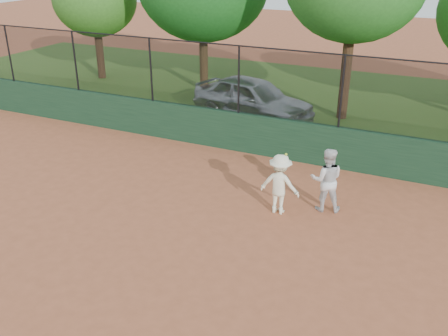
% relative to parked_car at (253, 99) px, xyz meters
% --- Properties ---
extents(ground, '(80.00, 80.00, 0.00)m').
position_rel_parked_car_xyz_m(ground, '(1.21, -8.92, -0.77)').
color(ground, '#AE5938').
rests_on(ground, ground).
extents(back_wall, '(26.00, 0.20, 1.20)m').
position_rel_parked_car_xyz_m(back_wall, '(1.21, -2.92, -0.17)').
color(back_wall, '#1C3E25').
rests_on(back_wall, ground).
extents(grass_strip, '(36.00, 12.00, 0.01)m').
position_rel_parked_car_xyz_m(grass_strip, '(1.21, 3.08, -0.77)').
color(grass_strip, '#31531A').
rests_on(grass_strip, ground).
extents(parked_car, '(4.82, 2.88, 1.54)m').
position_rel_parked_car_xyz_m(parked_car, '(0.00, 0.00, 0.00)').
color(parked_car, '#9EA4A7').
rests_on(parked_car, ground).
extents(player_second, '(0.90, 0.79, 1.56)m').
position_rel_parked_car_xyz_m(player_second, '(4.07, -5.47, 0.01)').
color(player_second, silver).
rests_on(player_second, ground).
extents(player_main, '(0.95, 0.70, 1.70)m').
position_rel_parked_car_xyz_m(player_main, '(3.12, -6.05, -0.04)').
color(player_main, white).
rests_on(player_main, ground).
extents(fence_assembly, '(26.00, 0.06, 2.00)m').
position_rel_parked_car_xyz_m(fence_assembly, '(1.18, -2.92, 1.47)').
color(fence_assembly, black).
rests_on(fence_assembly, back_wall).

